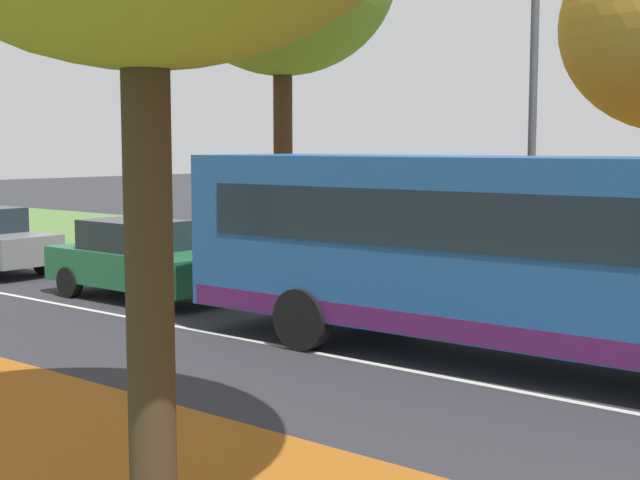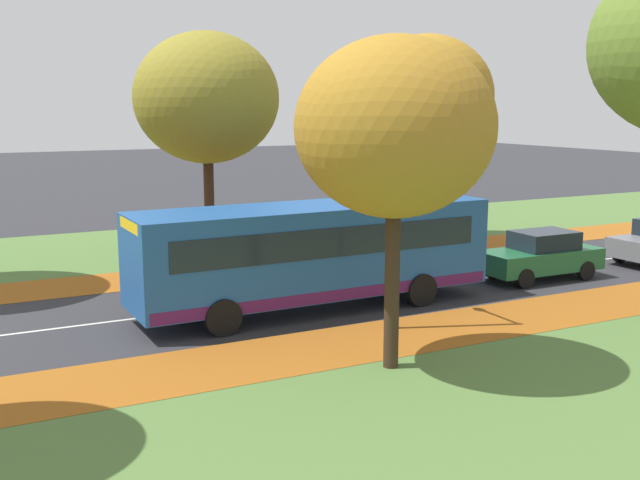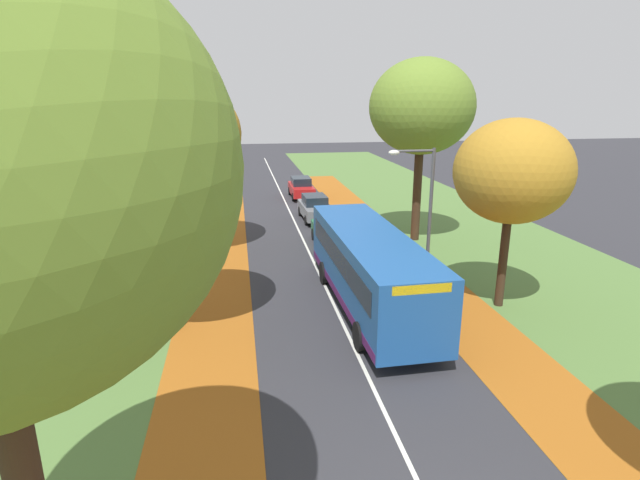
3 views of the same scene
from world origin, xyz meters
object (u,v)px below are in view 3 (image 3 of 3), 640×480
tree_left_near (162,159)px  bus (369,266)px  tree_right_near (513,172)px  car_red_third_in_line (301,188)px  streetlamp_right (423,206)px  tree_right_mid (422,107)px  car_grey_following (315,208)px  car_green_lead (331,231)px  tree_left_mid (186,134)px

tree_left_near → bus: (7.18, 0.66, -4.28)m
tree_right_near → car_red_third_in_line: bearing=102.4°
streetlamp_right → bus: (-2.39, -1.04, -2.03)m
tree_right_near → tree_right_mid: tree_right_mid is taller
bus → car_grey_following: bearing=89.5°
tree_left_near → car_grey_following: tree_left_near is taller
tree_left_near → streetlamp_right: 9.97m
tree_right_mid → car_red_third_in_line: size_ratio=2.35×
car_grey_following → car_green_lead: bearing=-90.2°
tree_left_near → car_red_third_in_line: 24.24m
streetlamp_right → bus: streetlamp_right is taller
car_green_lead → car_grey_following: same height
tree_right_near → tree_right_mid: 9.65m
streetlamp_right → car_green_lead: bearing=107.3°
bus → car_green_lead: size_ratio=2.48×
bus → car_green_lead: (0.11, 8.40, -0.89)m
car_grey_following → streetlamp_right: bearing=-80.3°
tree_right_mid → tree_left_near: bearing=-142.2°
tree_left_mid → car_green_lead: bearing=-2.5°
car_red_third_in_line → streetlamp_right: bearing=-83.9°
tree_right_mid → tree_left_mid: bearing=-179.6°
car_green_lead → car_red_third_in_line: bearing=89.7°
car_green_lead → car_grey_following: bearing=89.8°
tree_left_near → car_green_lead: (7.28, 9.06, -5.17)m
tree_right_near → car_green_lead: size_ratio=1.71×
tree_right_mid → car_green_lead: 8.18m
tree_right_near → bus: bearing=173.1°
tree_right_mid → bus: size_ratio=0.95×
tree_right_near → car_grey_following: 16.40m
bus → car_grey_following: size_ratio=2.46×
tree_left_mid → streetlamp_right: 12.58m
tree_right_mid → streetlamp_right: 8.96m
tree_left_near → streetlamp_right: tree_left_near is taller
car_grey_following → tree_right_mid: bearing=-48.4°
tree_left_near → bus: bearing=5.3°
tree_left_mid → tree_right_near: (12.40, -9.35, -0.84)m
tree_left_near → car_red_third_in_line: (7.35, 22.52, -5.17)m
car_red_third_in_line → tree_right_mid: bearing=-69.5°
tree_right_mid → car_red_third_in_line: tree_right_mid is taller
bus → car_grey_following: (0.12, 14.35, -0.89)m
car_green_lead → car_grey_following: (0.02, 5.95, 0.00)m
tree_left_near → streetlamp_right: size_ratio=1.38×
streetlamp_right → bus: bearing=-156.6°
tree_right_mid → car_red_third_in_line: bearing=110.5°
tree_left_mid → tree_right_mid: size_ratio=0.87×
tree_left_near → car_green_lead: bearing=51.2°
tree_left_near → car_grey_following: 17.47m
tree_left_mid → car_green_lead: size_ratio=2.04×
tree_left_mid → tree_right_mid: bearing=0.4°
tree_right_mid → bus: (-5.04, -8.81, -5.62)m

